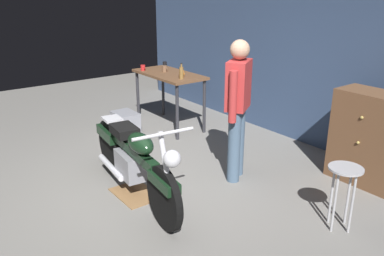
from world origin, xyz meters
TOP-DOWN VIEW (x-y plane):
  - ground_plane at (0.00, 0.00)m, footprint 12.00×12.00m
  - back_wall at (0.00, 2.80)m, footprint 8.00×0.12m
  - workbench at (-1.80, 1.57)m, footprint 1.30×0.64m
  - motorcycle at (-0.10, -0.06)m, footprint 2.18×0.60m
  - person_standing at (0.26, 1.14)m, footprint 0.39×0.49m
  - shop_stool at (1.66, 1.20)m, footprint 0.32×0.32m
  - wooden_dresser at (1.27, 2.30)m, footprint 0.80×0.47m
  - drip_tray at (-0.10, -0.06)m, footprint 0.56×0.40m
  - storage_bin at (-1.95, 0.82)m, footprint 0.44×0.32m
  - mug_brown_stoneware at (-1.93, 1.57)m, footprint 0.12×0.09m
  - mug_black_matte at (-2.28, 1.81)m, footprint 0.10×0.07m
  - mug_orange_travel at (-1.44, 1.57)m, footprint 0.11×0.08m
  - mug_red_diner at (-2.23, 1.34)m, footprint 0.11×0.08m
  - bottle at (-1.33, 1.48)m, footprint 0.06×0.06m

SIDE VIEW (x-z plane):
  - ground_plane at x=0.00m, z-range 0.00..0.00m
  - drip_tray at x=-0.10m, z-range 0.00..0.01m
  - storage_bin at x=-1.95m, z-range 0.00..0.34m
  - motorcycle at x=-0.10m, z-range -0.05..0.95m
  - shop_stool at x=1.66m, z-range 0.18..0.82m
  - wooden_dresser at x=1.27m, z-range 0.00..1.10m
  - workbench at x=-1.80m, z-range 0.34..1.24m
  - person_standing at x=0.26m, z-range 0.09..1.76m
  - mug_black_matte at x=-2.28m, z-range 0.90..0.99m
  - mug_red_diner at x=-2.23m, z-range 0.90..0.99m
  - mug_brown_stoneware at x=-1.93m, z-range 0.90..1.00m
  - mug_orange_travel at x=-1.44m, z-range 0.90..1.00m
  - bottle at x=-1.33m, z-range 0.88..1.12m
  - back_wall at x=0.00m, z-range 0.00..3.10m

